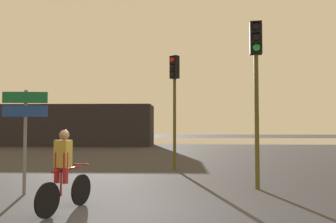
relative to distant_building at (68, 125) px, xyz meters
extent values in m
plane|color=#333338|center=(8.87, -22.08, -1.76)|extent=(120.00, 120.00, 0.00)
cube|color=gray|center=(8.87, 10.00, -1.75)|extent=(80.00, 16.00, 0.01)
cube|color=black|center=(0.00, 0.00, 0.00)|extent=(14.71, 4.00, 3.52)
cylinder|color=#4C4719|center=(11.87, -19.39, 0.07)|extent=(0.12, 0.12, 3.66)
cube|color=black|center=(11.87, -19.39, 2.35)|extent=(0.35, 0.28, 0.90)
cylinder|color=black|center=(11.85, -19.53, 2.64)|extent=(0.19, 0.05, 0.19)
cube|color=black|center=(11.85, -19.55, 2.75)|extent=(0.20, 0.14, 0.02)
cylinder|color=black|center=(11.85, -19.53, 2.35)|extent=(0.19, 0.05, 0.19)
cube|color=black|center=(11.85, -19.55, 2.46)|extent=(0.20, 0.14, 0.02)
cylinder|color=green|center=(11.85, -19.53, 2.06)|extent=(0.19, 0.05, 0.19)
cube|color=black|center=(11.85, -19.55, 2.17)|extent=(0.20, 0.14, 0.02)
cylinder|color=#4C4719|center=(9.57, -15.55, 0.03)|extent=(0.12, 0.12, 3.57)
cube|color=black|center=(9.57, -15.55, 2.26)|extent=(0.40, 0.39, 0.90)
cylinder|color=red|center=(9.49, -15.65, 2.55)|extent=(0.17, 0.14, 0.19)
cube|color=black|center=(9.47, -15.67, 2.66)|extent=(0.22, 0.21, 0.02)
cylinder|color=black|center=(9.49, -15.65, 2.26)|extent=(0.17, 0.14, 0.19)
cube|color=black|center=(9.47, -15.67, 2.37)|extent=(0.22, 0.21, 0.02)
cylinder|color=black|center=(9.49, -15.65, 1.97)|extent=(0.17, 0.14, 0.19)
cube|color=black|center=(9.47, -15.67, 2.08)|extent=(0.22, 0.21, 0.02)
cylinder|color=slate|center=(5.92, -20.32, -0.46)|extent=(0.08, 0.08, 2.60)
cube|color=#116038|center=(5.93, -20.37, 0.65)|extent=(1.10, 0.13, 0.28)
cube|color=navy|center=(5.93, -20.37, 0.31)|extent=(1.10, 0.13, 0.28)
cylinder|color=black|center=(7.66, -21.34, -1.43)|extent=(0.24, 0.64, 0.66)
cylinder|color=black|center=(7.34, -22.34, -1.43)|extent=(0.24, 0.64, 0.66)
cylinder|color=maroon|center=(7.50, -21.84, -0.93)|extent=(0.30, 0.81, 0.04)
cylinder|color=maroon|center=(7.45, -21.98, -1.15)|extent=(0.04, 0.04, 0.55)
cylinder|color=maroon|center=(7.65, -21.39, -0.88)|extent=(0.45, 0.17, 0.03)
cylinder|color=maroon|center=(7.55, -22.01, -0.88)|extent=(0.11, 0.11, 0.60)
cylinder|color=maroon|center=(7.36, -21.95, -0.88)|extent=(0.11, 0.11, 0.60)
cube|color=olive|center=(7.47, -21.94, -0.61)|extent=(0.35, 0.28, 0.54)
sphere|color=#846047|center=(7.48, -21.91, -0.24)|extent=(0.20, 0.20, 0.20)
camera|label=1|loc=(9.78, -28.35, -0.06)|focal=35.00mm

